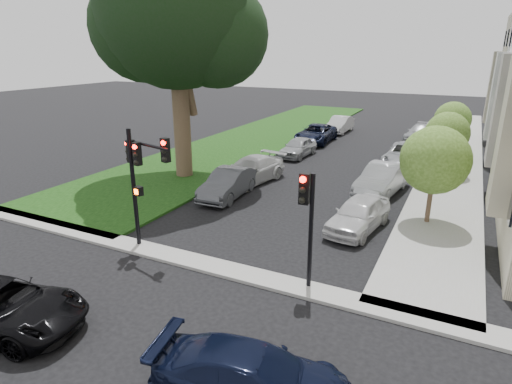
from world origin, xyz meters
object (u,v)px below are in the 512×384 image
at_px(car_parked_0, 359,214).
at_px(car_parked_9, 340,124).
at_px(car_cross_far, 253,378).
at_px(car_parked_8, 316,134).
at_px(car_parked_1, 382,179).
at_px(car_parked_4, 420,133).
at_px(small_tree_c, 452,120).
at_px(car_parked_7, 298,147).
at_px(car_parked_5, 228,184).
at_px(eucalyptus, 175,9).
at_px(car_parked_6, 250,170).
at_px(traffic_signal_main, 140,168).
at_px(small_tree_b, 447,134).
at_px(small_tree_a, 435,160).
at_px(car_parked_2, 407,155).
at_px(traffic_signal_secondary, 307,210).

xyz_separation_m(car_parked_0, car_parked_9, (-7.03, 21.83, 0.01)).
xyz_separation_m(car_cross_far, car_parked_8, (-7.77, 26.99, 0.08)).
height_order(car_parked_1, car_parked_4, car_parked_1).
height_order(car_parked_0, car_parked_4, car_parked_0).
height_order(car_cross_far, car_parked_4, car_parked_4).
bearing_deg(small_tree_c, car_parked_4, 119.83).
xyz_separation_m(car_parked_0, car_parked_7, (-7.12, 11.26, -0.03)).
bearing_deg(car_parked_5, eucalyptus, 150.73).
distance_m(small_tree_c, car_cross_far, 27.59).
distance_m(car_parked_7, car_parked_8, 5.19).
bearing_deg(car_parked_0, car_parked_6, 159.56).
relative_size(car_parked_0, car_parked_1, 0.88).
bearing_deg(car_parked_7, car_cross_far, -68.42).
xyz_separation_m(traffic_signal_main, car_parked_8, (-0.52, 21.91, -2.50)).
height_order(car_parked_1, car_parked_9, car_parked_1).
distance_m(small_tree_b, car_parked_0, 11.24).
bearing_deg(car_cross_far, small_tree_c, -14.92).
distance_m(traffic_signal_main, car_parked_6, 9.84).
distance_m(small_tree_a, car_parked_0, 3.98).
bearing_deg(traffic_signal_main, car_cross_far, -34.99).
distance_m(car_cross_far, car_parked_2, 22.31).
bearing_deg(car_parked_6, car_parked_8, 101.34).
bearing_deg(car_parked_0, car_parked_1, 99.06).
height_order(small_tree_b, small_tree_c, small_tree_b).
relative_size(eucalyptus, car_parked_2, 2.46).
relative_size(small_tree_b, car_parked_1, 0.81).
relative_size(car_parked_0, car_parked_8, 0.79).
distance_m(car_parked_5, car_parked_9, 20.58).
height_order(traffic_signal_secondary, car_parked_9, traffic_signal_secondary).
bearing_deg(car_parked_2, small_tree_c, 67.23).
bearing_deg(car_parked_4, car_parked_0, -83.27).
distance_m(car_parked_4, car_parked_9, 7.20).
bearing_deg(small_tree_c, traffic_signal_main, -113.31).
height_order(eucalyptus, car_parked_0, eucalyptus).
relative_size(eucalyptus, traffic_signal_main, 2.95).
relative_size(traffic_signal_secondary, car_parked_8, 0.73).
relative_size(car_parked_5, car_parked_9, 1.01).
height_order(small_tree_b, car_parked_9, small_tree_b).
bearing_deg(traffic_signal_secondary, car_cross_far, -82.64).
bearing_deg(car_cross_far, car_parked_9, 2.70).
bearing_deg(eucalyptus, small_tree_c, 43.69).
bearing_deg(car_parked_5, car_parked_1, 26.94).
height_order(eucalyptus, small_tree_b, eucalyptus).
distance_m(car_parked_2, car_parked_5, 12.93).
bearing_deg(car_parked_9, traffic_signal_main, -88.84).
bearing_deg(car_parked_9, small_tree_b, -47.76).
xyz_separation_m(small_tree_c, traffic_signal_main, (-9.63, -22.35, 0.68)).
relative_size(car_parked_7, car_parked_8, 0.75).
bearing_deg(eucalyptus, small_tree_a, -5.33).
xyz_separation_m(small_tree_c, car_parked_7, (-9.74, -5.61, -1.88)).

